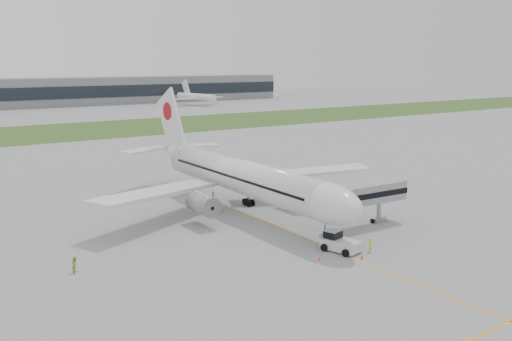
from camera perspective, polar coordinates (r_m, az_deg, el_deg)
ground at (r=82.78m, az=0.05°, el=-4.85°), size 600.00×600.00×0.00m
apron_markings at (r=78.85m, az=2.09°, el=-5.66°), size 70.00×70.00×0.04m
grass_strip at (r=192.63m, az=-20.37°, el=3.55°), size 600.00×50.00×0.02m
airliner at (r=85.42m, az=-1.78°, el=-0.45°), size 48.13×53.95×17.88m
pushback_tug at (r=69.75m, az=8.29°, el=-7.09°), size 3.97×5.02×2.32m
jet_bridge at (r=79.22m, az=10.75°, el=-2.43°), size 13.11×3.74×6.04m
safety_cone_left at (r=66.35m, az=6.35°, el=-8.74°), size 0.36×0.36×0.50m
safety_cone_right at (r=67.45m, az=10.55°, el=-8.48°), size 0.44×0.44×0.61m
ground_crew_near at (r=69.96m, az=11.34°, el=-7.31°), size 0.72×0.56×1.74m
ground_crew_far at (r=65.24m, az=-17.63°, el=-8.96°), size 1.00×1.08×1.77m
distant_aircraft_right at (r=294.92m, az=-5.98°, el=6.50°), size 36.78×33.58×12.49m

